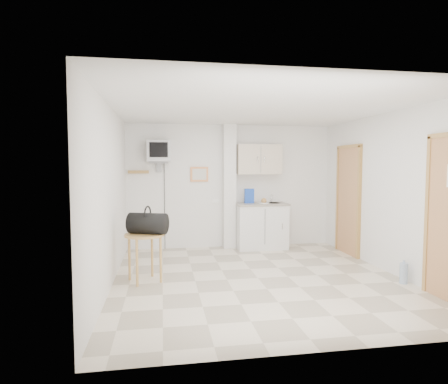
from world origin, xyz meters
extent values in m
plane|color=beige|center=(0.00, 0.00, 0.00)|extent=(4.50, 4.50, 0.00)
cube|color=white|center=(0.00, 2.25, 1.25)|extent=(4.20, 0.04, 2.50)
cube|color=white|center=(0.00, -2.25, 1.25)|extent=(4.20, 0.04, 2.50)
cube|color=white|center=(-2.10, 0.00, 1.25)|extent=(0.04, 4.50, 2.50)
cube|color=white|center=(2.10, 0.00, 1.25)|extent=(0.04, 4.50, 2.50)
cube|color=white|center=(0.00, 0.00, 2.50)|extent=(4.20, 4.50, 0.04)
cube|color=white|center=(-0.05, 2.14, 1.25)|extent=(0.25, 0.22, 2.50)
cube|color=#E38B4E|center=(-0.65, 2.23, 1.50)|extent=(0.36, 0.03, 0.30)
cube|color=silver|center=(-0.65, 2.22, 1.50)|extent=(0.28, 0.01, 0.22)
cube|color=#BB8847|center=(-1.85, 2.22, 1.55)|extent=(0.40, 0.05, 0.06)
cube|color=white|center=(-0.32, 2.24, 0.95)|extent=(0.15, 0.02, 0.08)
cylinder|color=#BB8847|center=(-2.00, 2.16, 1.54)|extent=(0.02, 0.08, 0.02)
cylinder|color=#BB8847|center=(-1.90, 2.16, 1.54)|extent=(0.02, 0.08, 0.02)
cylinder|color=#BB8847|center=(-1.80, 2.16, 1.54)|extent=(0.02, 0.08, 0.02)
cylinder|color=#BB8847|center=(-1.70, 2.16, 1.54)|extent=(0.02, 0.08, 0.02)
cube|color=olive|center=(2.08, 1.25, 1.00)|extent=(0.04, 0.75, 2.00)
cube|color=brown|center=(2.07, 1.25, 1.00)|extent=(0.06, 0.87, 2.06)
cube|color=silver|center=(0.58, 1.98, 0.44)|extent=(1.00, 0.55, 0.88)
cube|color=gray|center=(0.58, 1.98, 0.90)|extent=(1.03, 0.58, 0.04)
cylinder|color=#B7B7BA|center=(0.83, 1.98, 0.90)|extent=(0.30, 0.30, 0.05)
cylinder|color=#B7B7BA|center=(0.83, 2.12, 1.00)|extent=(0.02, 0.02, 0.16)
cylinder|color=#B7B7BA|center=(0.83, 2.06, 1.07)|extent=(0.02, 0.13, 0.02)
cube|color=#B6AD93|center=(0.55, 2.09, 1.80)|extent=(0.90, 0.32, 0.60)
cube|color=#1A44B6|center=(0.34, 2.02, 1.06)|extent=(0.19, 0.07, 0.29)
cylinder|color=white|center=(0.61, 1.91, 0.93)|extent=(0.22, 0.22, 0.01)
sphere|color=tan|center=(0.61, 1.91, 0.97)|extent=(0.11, 0.11, 0.11)
cube|color=slate|center=(-1.45, 2.09, 1.73)|extent=(0.36, 0.32, 0.02)
cube|color=slate|center=(-1.45, 2.22, 1.65)|extent=(0.10, 0.06, 0.20)
cube|color=#B3B3B5|center=(-1.45, 2.02, 1.95)|extent=(0.44, 0.42, 0.40)
cube|color=black|center=(-1.45, 1.80, 1.97)|extent=(0.34, 0.02, 0.28)
cylinder|color=black|center=(-1.35, 2.23, 0.86)|extent=(0.01, 0.01, 1.73)
cylinder|color=#BB8847|center=(-1.65, 0.12, 0.68)|extent=(0.57, 0.57, 0.03)
cylinder|color=#BB8847|center=(-1.42, 0.02, 0.33)|extent=(0.04, 0.04, 0.67)
cylinder|color=#BB8847|center=(-1.55, 0.35, 0.33)|extent=(0.04, 0.04, 0.67)
cylinder|color=#BB8847|center=(-1.88, 0.22, 0.33)|extent=(0.04, 0.04, 0.67)
cylinder|color=#BB8847|center=(-1.75, -0.11, 0.33)|extent=(0.04, 0.04, 0.67)
cylinder|color=black|center=(-1.60, 0.12, 0.85)|extent=(0.62, 0.47, 0.30)
torus|color=black|center=(-1.60, 0.12, 0.99)|extent=(0.10, 0.22, 0.23)
cylinder|color=#95ABC7|center=(1.98, -0.58, 0.15)|extent=(0.11, 0.11, 0.29)
cylinder|color=#95ABC7|center=(1.98, -0.58, 0.31)|extent=(0.03, 0.03, 0.04)
camera|label=1|loc=(-1.39, -5.31, 1.67)|focal=30.00mm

